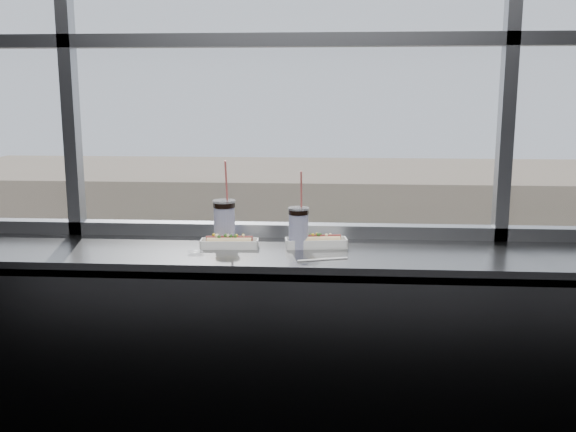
# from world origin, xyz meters

# --- Properties ---
(wall_back_lower) EXTENTS (6.00, 0.00, 6.00)m
(wall_back_lower) POSITION_xyz_m (0.00, 1.50, 0.55)
(wall_back_lower) COLOR black
(wall_back_lower) RESTS_ON ground
(counter) EXTENTS (6.00, 0.55, 0.06)m
(counter) POSITION_xyz_m (0.00, 1.23, 1.07)
(counter) COLOR gray
(counter) RESTS_ON ground
(counter_fascia) EXTENTS (6.00, 0.04, 1.04)m
(counter_fascia) POSITION_xyz_m (0.00, 0.97, 0.55)
(counter_fascia) COLOR gray
(counter_fascia) RESTS_ON ground
(hotdog_tray_left) EXTENTS (0.26, 0.10, 0.06)m
(hotdog_tray_left) POSITION_xyz_m (-0.22, 1.25, 1.13)
(hotdog_tray_left) COLOR white
(hotdog_tray_left) RESTS_ON counter
(hotdog_tray_right) EXTENTS (0.28, 0.13, 0.07)m
(hotdog_tray_right) POSITION_xyz_m (0.16, 1.29, 1.13)
(hotdog_tray_right) COLOR white
(hotdog_tray_right) RESTS_ON counter
(soda_cup_left) EXTENTS (0.10, 0.10, 0.38)m
(soda_cup_left) POSITION_xyz_m (-0.25, 1.32, 1.21)
(soda_cup_left) COLOR white
(soda_cup_left) RESTS_ON counter
(soda_cup_right) EXTENTS (0.09, 0.09, 0.34)m
(soda_cup_right) POSITION_xyz_m (0.08, 1.27, 1.20)
(soda_cup_right) COLOR white
(soda_cup_right) RESTS_ON counter
(loose_straw) EXTENTS (0.20, 0.07, 0.01)m
(loose_straw) POSITION_xyz_m (0.19, 1.06, 1.10)
(loose_straw) COLOR white
(loose_straw) RESTS_ON counter
(wrapper) EXTENTS (0.08, 0.06, 0.02)m
(wrapper) POSITION_xyz_m (-0.34, 1.13, 1.11)
(wrapper) COLOR silver
(wrapper) RESTS_ON counter
(plaza_ground) EXTENTS (120.00, 120.00, 0.00)m
(plaza_ground) POSITION_xyz_m (0.00, 45.00, -11.00)
(plaza_ground) COLOR #C0B29E
(plaza_ground) RESTS_ON ground
(street_asphalt) EXTENTS (80.00, 10.00, 0.06)m
(street_asphalt) POSITION_xyz_m (0.00, 21.50, -10.97)
(street_asphalt) COLOR black
(street_asphalt) RESTS_ON plaza_ground
(far_sidewalk) EXTENTS (80.00, 6.00, 0.04)m
(far_sidewalk) POSITION_xyz_m (0.00, 29.50, -10.98)
(far_sidewalk) COLOR #C0B29E
(far_sidewalk) RESTS_ON plaza_ground
(far_building) EXTENTS (50.00, 14.00, 8.00)m
(far_building) POSITION_xyz_m (0.00, 39.50, -7.00)
(far_building) COLOR gray
(far_building) RESTS_ON plaza_ground
(car_far_b) EXTENTS (2.94, 5.90, 1.90)m
(car_far_b) POSITION_xyz_m (0.94, 25.50, -9.99)
(car_far_b) COLOR maroon
(car_far_b) RESTS_ON street_asphalt
(car_far_c) EXTENTS (2.64, 5.69, 1.85)m
(car_far_c) POSITION_xyz_m (10.66, 25.50, -10.01)
(car_far_c) COLOR #F0F4CB
(car_far_c) RESTS_ON street_asphalt
(car_far_a) EXTENTS (2.93, 6.72, 2.22)m
(car_far_a) POSITION_xyz_m (-10.73, 25.50, -9.83)
(car_far_a) COLOR #2B2B2B
(car_far_a) RESTS_ON street_asphalt
(pedestrian_b) EXTENTS (0.64, 0.86, 1.93)m
(pedestrian_b) POSITION_xyz_m (0.69, 30.25, -10.00)
(pedestrian_b) COLOR #66605B
(pedestrian_b) RESTS_ON far_sidewalk
(pedestrian_a) EXTENTS (0.66, 0.88, 1.97)m
(pedestrian_a) POSITION_xyz_m (-4.81, 29.25, -9.97)
(pedestrian_a) COLOR #66605B
(pedestrian_a) RESTS_ON far_sidewalk
(tree_left) EXTENTS (3.34, 3.34, 5.22)m
(tree_left) POSITION_xyz_m (-9.61, 29.50, -7.46)
(tree_left) COLOR #47382B
(tree_left) RESTS_ON far_sidewalk
(tree_center) EXTENTS (3.43, 3.43, 5.36)m
(tree_center) POSITION_xyz_m (0.59, 29.50, -7.37)
(tree_center) COLOR #47382B
(tree_center) RESTS_ON far_sidewalk
(tree_right) EXTENTS (3.10, 3.10, 4.84)m
(tree_right) POSITION_xyz_m (11.04, 29.50, -7.72)
(tree_right) COLOR #47382B
(tree_right) RESTS_ON far_sidewalk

